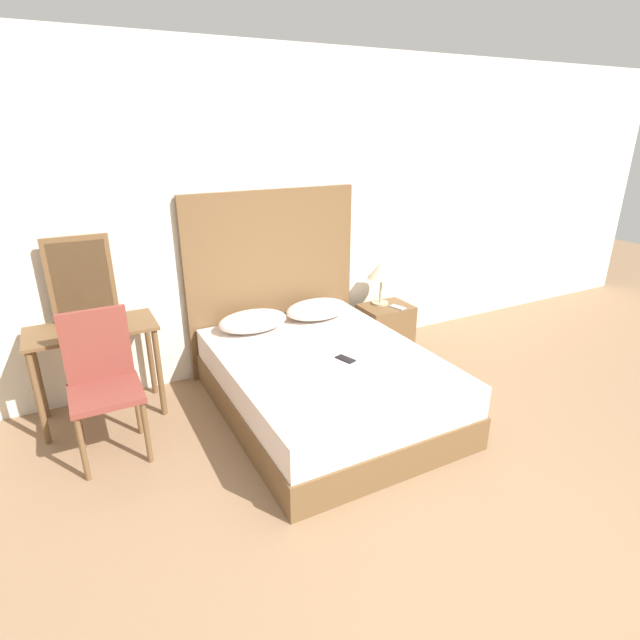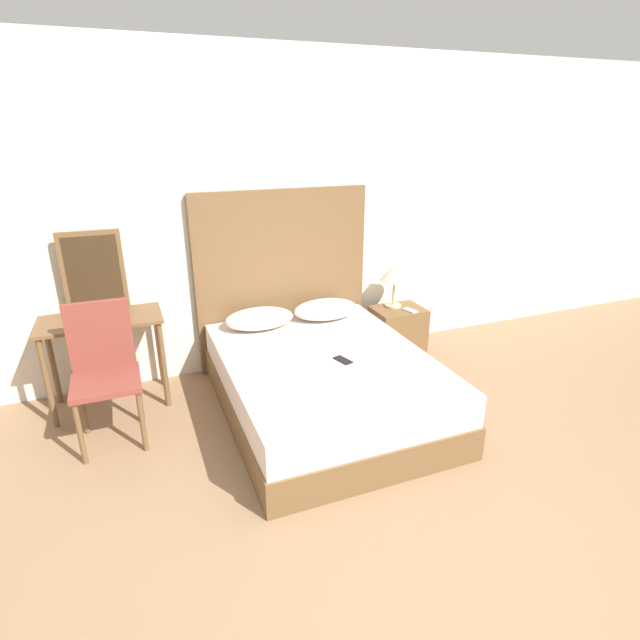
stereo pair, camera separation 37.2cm
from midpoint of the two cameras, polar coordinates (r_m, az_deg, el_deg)
The scene contains 13 objects.
ground_plane at distance 2.85m, azimuth 15.01°, elevation -26.81°, with size 16.00×16.00×0.00m, color #8C6B4C.
wall_back at distance 4.42m, azimuth -8.75°, elevation 11.51°, with size 10.00×0.06×2.70m.
bed at distance 3.85m, azimuth -2.11°, elevation -7.36°, with size 1.49×1.93×0.48m.
headboard at distance 4.48m, azimuth -7.76°, elevation 4.41°, with size 1.57×0.05×1.59m.
pillow_left at distance 4.23m, azimuth -10.18°, elevation -0.16°, with size 0.58×0.38×0.16m.
pillow_right at distance 4.43m, azimuth -2.72°, elevation 1.19°, with size 0.58×0.38×0.16m.
phone_on_bed at distance 3.67m, azimuth 0.01°, elevation -4.55°, with size 0.11×0.16×0.01m.
nightstand at distance 4.91m, azimuth 5.32°, elevation -0.96°, with size 0.48×0.37×0.46m.
table_lamp at distance 4.77m, azimuth 4.84°, elevation 5.54°, with size 0.27×0.27×0.43m.
phone_on_nightstand at distance 4.79m, azimuth 6.69°, elevation 1.43°, with size 0.11×0.16×0.01m.
vanity_desk at distance 4.07m, azimuth -26.86°, elevation -2.66°, with size 0.89×0.45×0.74m.
vanity_mirror at distance 4.12m, azimuth -28.05°, elevation 4.18°, with size 0.45×0.03×0.62m.
chair at distance 3.65m, azimuth -26.37°, elevation -5.78°, with size 0.44×0.43×0.99m.
Camera 1 is at (-1.60, -1.22, 2.10)m, focal length 28.00 mm.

